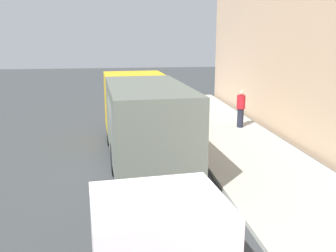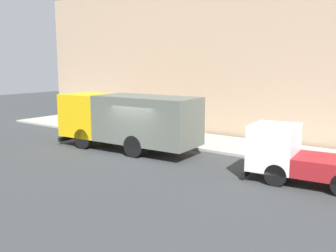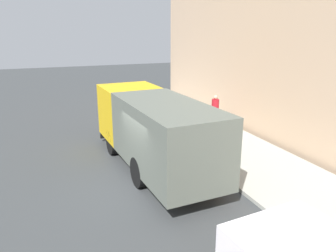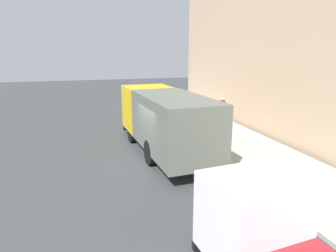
{
  "view_description": "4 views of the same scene",
  "coord_description": "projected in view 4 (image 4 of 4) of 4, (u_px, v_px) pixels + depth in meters",
  "views": [
    {
      "loc": [
        0.01,
        -11.65,
        4.47
      ],
      "look_at": [
        1.61,
        -0.27,
        1.65
      ],
      "focal_mm": 40.22,
      "sensor_mm": 36.0,
      "label": 1
    },
    {
      "loc": [
        -13.54,
        -11.88,
        4.53
      ],
      "look_at": [
        1.18,
        -1.11,
        1.5
      ],
      "focal_mm": 40.27,
      "sensor_mm": 36.0,
      "label": 2
    },
    {
      "loc": [
        -3.0,
        -10.14,
        5.38
      ],
      "look_at": [
        1.61,
        1.5,
        1.64
      ],
      "focal_mm": 35.12,
      "sensor_mm": 36.0,
      "label": 3
    },
    {
      "loc": [
        -2.75,
        -11.6,
        4.74
      ],
      "look_at": [
        0.86,
        0.49,
        1.53
      ],
      "focal_mm": 31.61,
      "sensor_mm": 36.0,
      "label": 4
    }
  ],
  "objects": [
    {
      "name": "sidewalk",
      "position": [
        254.0,
        152.0,
        14.07
      ],
      "size": [
        3.94,
        30.0,
        0.13
      ],
      "primitive_type": "cube",
      "color": "#A6A79C",
      "rests_on": "ground"
    },
    {
      "name": "building_facade",
      "position": [
        308.0,
        49.0,
        13.58
      ],
      "size": [
        0.5,
        30.0,
        9.65
      ],
      "primitive_type": "cube",
      "color": "tan",
      "rests_on": "ground"
    },
    {
      "name": "ground",
      "position": [
        152.0,
        165.0,
        12.71
      ],
      "size": [
        80.0,
        80.0,
        0.0
      ],
      "primitive_type": "plane",
      "color": "#36393B"
    },
    {
      "name": "pedestrian_walking",
      "position": [
        222.0,
        110.0,
        18.87
      ],
      "size": [
        0.49,
        0.49,
        1.77
      ],
      "rotation": [
        0.0,
        0.0,
        0.28
      ],
      "color": "black",
      "rests_on": "sidewalk"
    },
    {
      "name": "large_utility_truck",
      "position": [
        164.0,
        118.0,
        13.83
      ],
      "size": [
        2.86,
        8.13,
        2.91
      ],
      "rotation": [
        0.0,
        0.0,
        0.06
      ],
      "color": "#E9B510",
      "rests_on": "ground"
    },
    {
      "name": "traffic_cone_orange",
      "position": [
        190.0,
        119.0,
        19.17
      ],
      "size": [
        0.5,
        0.5,
        0.71
      ],
      "primitive_type": "cone",
      "color": "orange",
      "rests_on": "sidewalk"
    }
  ]
}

